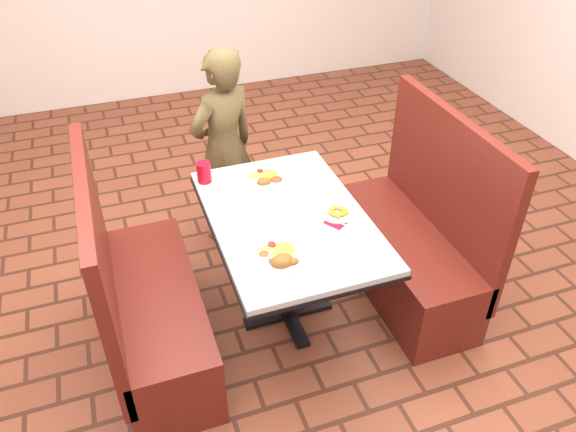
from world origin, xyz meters
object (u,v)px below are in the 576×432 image
(diner_person, at_px, (224,149))
(near_dinner_plate, at_px, (280,254))
(booth_bench_right, at_px, (410,246))
(plantain_plate, at_px, (337,213))
(far_dinner_plate, at_px, (266,177))
(dining_table, at_px, (288,230))
(red_tumbler, at_px, (204,172))
(booth_bench_left, at_px, (148,308))

(diner_person, relative_size, near_dinner_plate, 5.05)
(booth_bench_right, distance_m, plantain_plate, 0.70)
(diner_person, height_order, far_dinner_plate, diner_person)
(booth_bench_right, height_order, far_dinner_plate, booth_bench_right)
(dining_table, relative_size, near_dinner_plate, 4.47)
(red_tumbler, bearing_deg, dining_table, -54.79)
(diner_person, bearing_deg, booth_bench_right, 111.00)
(booth_bench_left, height_order, red_tumbler, booth_bench_left)
(dining_table, bearing_deg, booth_bench_right, 0.00)
(red_tumbler, bearing_deg, booth_bench_right, -22.98)
(plantain_plate, bearing_deg, booth_bench_right, 7.82)
(near_dinner_plate, distance_m, plantain_plate, 0.47)
(far_dinner_plate, height_order, red_tumbler, red_tumbler)
(booth_bench_left, relative_size, diner_person, 0.88)
(plantain_plate, bearing_deg, far_dinner_plate, 119.16)
(far_dinner_plate, xyz_separation_m, plantain_plate, (0.25, -0.45, -0.01))
(booth_bench_right, xyz_separation_m, red_tumbler, (-1.14, 0.48, 0.48))
(far_dinner_plate, distance_m, plantain_plate, 0.52)
(plantain_plate, bearing_deg, booth_bench_left, 175.92)
(dining_table, xyz_separation_m, booth_bench_right, (0.80, 0.00, -0.32))
(booth_bench_right, relative_size, near_dinner_plate, 4.43)
(far_dinner_plate, bearing_deg, red_tumbler, 162.95)
(far_dinner_plate, relative_size, red_tumbler, 2.02)
(booth_bench_left, bearing_deg, plantain_plate, -4.08)
(near_dinner_plate, xyz_separation_m, red_tumbler, (-0.19, 0.80, 0.03))
(dining_table, distance_m, booth_bench_left, 0.86)
(dining_table, distance_m, plantain_plate, 0.28)
(booth_bench_right, height_order, near_dinner_plate, booth_bench_right)
(booth_bench_right, distance_m, far_dinner_plate, 0.99)
(booth_bench_left, xyz_separation_m, plantain_plate, (1.05, -0.07, 0.43))
(near_dinner_plate, bearing_deg, plantain_plate, 30.33)
(booth_bench_right, height_order, plantain_plate, booth_bench_right)
(near_dinner_plate, bearing_deg, red_tumbler, 103.28)
(dining_table, xyz_separation_m, near_dinner_plate, (-0.15, -0.31, 0.13))
(booth_bench_left, distance_m, far_dinner_plate, 0.99)
(dining_table, relative_size, diner_person, 0.88)
(booth_bench_left, height_order, near_dinner_plate, booth_bench_left)
(diner_person, distance_m, near_dinner_plate, 1.24)
(booth_bench_right, bearing_deg, booth_bench_left, 180.00)
(booth_bench_right, distance_m, diner_person, 1.35)
(booth_bench_right, bearing_deg, dining_table, 180.00)
(plantain_plate, height_order, red_tumbler, red_tumbler)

